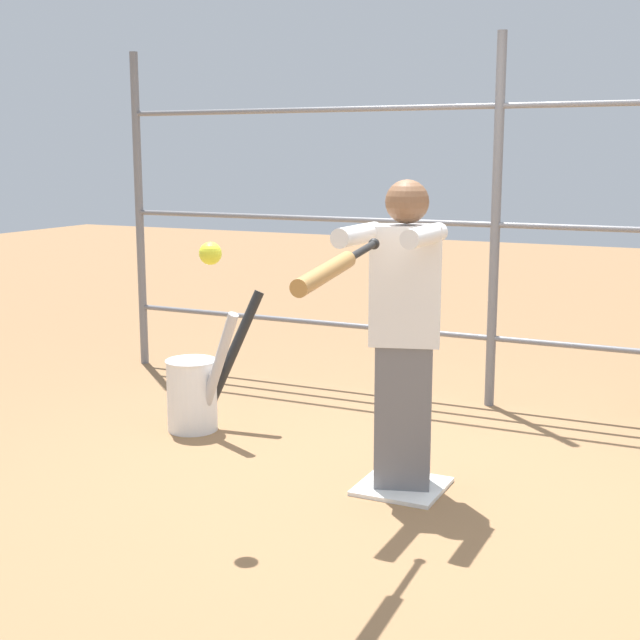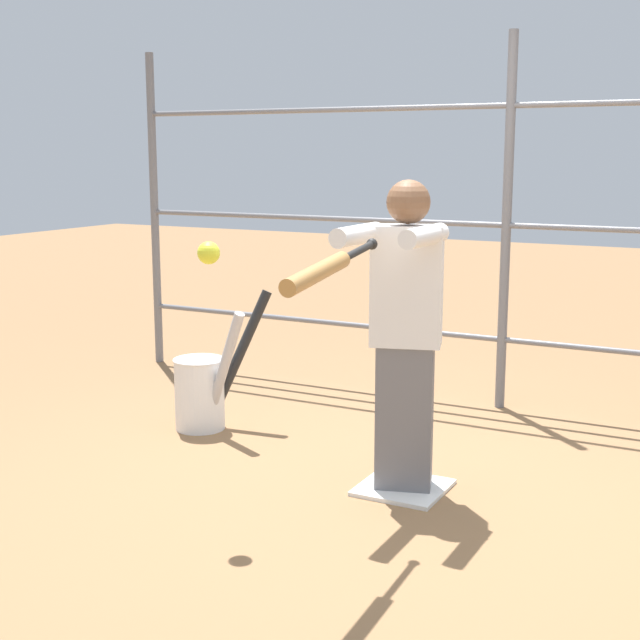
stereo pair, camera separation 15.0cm
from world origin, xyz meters
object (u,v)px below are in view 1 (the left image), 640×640
object	(u,v)px
batter	(404,327)
softball_in_flight	(210,253)
baseball_bat_swinging	(332,269)
bat_bucket	(196,390)

from	to	relation	value
batter	softball_in_flight	xyz separation A→B (m)	(0.61, 0.69, 0.38)
baseball_bat_swinging	bat_bucket	xyz separation A→B (m)	(1.44, -1.25, -0.94)
softball_in_flight	bat_bucket	bearing A→B (deg)	-53.12
batter	bat_bucket	distance (m)	1.56
batter	baseball_bat_swinging	xyz separation A→B (m)	(-0.04, 0.88, 0.38)
baseball_bat_swinging	softball_in_flight	distance (m)	0.67
bat_bucket	batter	bearing A→B (deg)	165.35
baseball_bat_swinging	softball_in_flight	bearing A→B (deg)	-16.09
softball_in_flight	bat_bucket	distance (m)	1.63
softball_in_flight	batter	bearing A→B (deg)	-131.17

